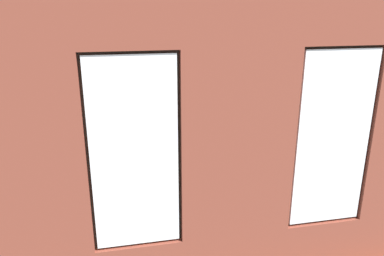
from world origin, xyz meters
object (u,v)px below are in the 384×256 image
Objects in this scene: couch_left at (317,146)px; remote_black at (182,153)px; candle_jar at (200,153)px; remote_silver at (170,158)px; potted_plant_beside_window_right at (72,233)px; potted_plant_near_tv at (16,192)px; papasan_chair at (167,121)px; table_plant_small at (213,145)px; coffee_table at (193,157)px; cup_ceramic at (193,152)px; potted_plant_foreground_right at (44,115)px; potted_plant_by_left_couch at (271,125)px; potted_plant_corner_near_left at (280,107)px; couch_by_window at (159,231)px.

couch_left is 10.94× the size of remote_black.
candle_jar is 0.76× the size of remote_silver.
potted_plant_beside_window_right is 0.67× the size of potted_plant_near_tv.
potted_plant_near_tv reaches higher than papasan_chair.
papasan_chair is at bearing -82.43° from candle_jar.
couch_left is at bearing -179.94° from table_plant_small.
coffee_table is at bearing -43.90° from candle_jar.
cup_ceramic is 0.20m from remote_black.
couch_left is 2.55m from coffee_table.
table_plant_small is at bearing -93.96° from couch_left.
candle_jar is 0.10× the size of potted_plant_foreground_right.
couch_left reaches higher than candle_jar.
remote_black is (0.18, -0.09, -0.03)m from cup_ceramic.
papasan_chair is (0.18, -2.03, 0.00)m from cup_ceramic.
coffee_table is 2.60m from potted_plant_by_left_couch.
potted_plant_foreground_right is (5.58, 0.04, 0.13)m from potted_plant_corner_near_left.
potted_plant_by_left_couch is (-1.74, -1.35, -0.14)m from table_plant_small.
potted_plant_beside_window_right is at bearing 134.87° from potted_plant_near_tv.
remote_black is 0.32m from remote_silver.
potted_plant_foreground_right is at bearing -37.62° from candle_jar.
potted_plant_corner_near_left reaches higher than potted_plant_beside_window_right.
papasan_chair reaches higher than potted_plant_by_left_couch.
cup_ceramic reaches higher than remote_black.
potted_plant_near_tv reaches higher than remote_silver.
potted_plant_by_left_couch is at bearing -137.25° from potted_plant_beside_window_right.
couch_by_window is 2.34m from coffee_table.
coffee_table is at bearing 34.46° from potted_plant_by_left_couch.
potted_plant_corner_near_left is at bearing -179.56° from potted_plant_foreground_right.
potted_plant_by_left_couch is (-2.33, -1.39, -0.04)m from remote_black.
couch_left is 1.60× the size of papasan_chair.
papasan_chair is (-0.01, -1.95, 0.04)m from remote_black.
potted_plant_corner_near_left is (-2.71, -2.24, 0.11)m from cup_ceramic.
couch_left is (-3.43, -2.29, -0.00)m from couch_by_window.
candle_jar is at bearing 136.10° from coffee_table.
couch_left reaches higher than potted_plant_beside_window_right.
potted_plant_near_tv is (2.62, 1.54, 0.29)m from cup_ceramic.
coffee_table is 0.45m from table_plant_small.
cup_ceramic is (-0.89, -2.17, 0.12)m from couch_by_window.
potted_plant_near_tv reaches higher than couch_by_window.
couch_by_window reaches higher than remote_black.
cup_ceramic is 0.46× the size of table_plant_small.
potted_plant_corner_near_left reaches higher than table_plant_small.
couch_by_window and couch_left have the same top height.
couch_left is 3.33m from papasan_chair.
potted_plant_corner_near_left is 5.58m from potted_plant_foreground_right.
couch_by_window is at bearing -131.50° from remote_silver.
potted_plant_corner_near_left is at bearing -129.23° from couch_by_window.
couch_by_window is at bearing 50.20° from potted_plant_by_left_couch.
coffee_table is at bearing -91.21° from couch_left.
potted_plant_foreground_right is at bearing -65.51° from couch_by_window.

